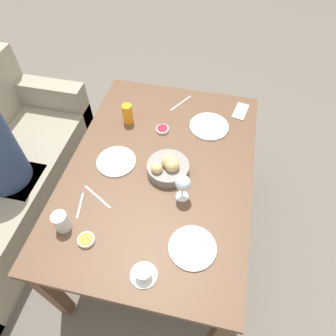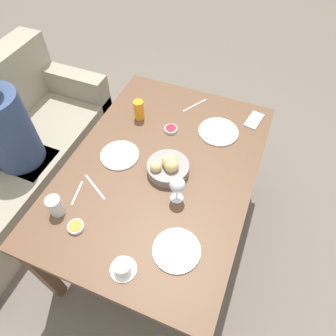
% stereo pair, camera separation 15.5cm
% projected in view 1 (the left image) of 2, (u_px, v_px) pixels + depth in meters
% --- Properties ---
extents(ground_plane, '(10.00, 10.00, 0.00)m').
position_uv_depth(ground_plane, '(162.00, 229.00, 2.16)').
color(ground_plane, '#6B6056').
extents(dining_table, '(1.38, 0.97, 0.72)m').
position_uv_depth(dining_table, '(160.00, 178.00, 1.66)').
color(dining_table, brown).
rests_on(dining_table, ground_plane).
extents(seated_person, '(0.31, 0.40, 1.13)m').
position_uv_depth(seated_person, '(3.00, 170.00, 1.88)').
color(seated_person, '#23232D').
rests_on(seated_person, ground_plane).
extents(bread_basket, '(0.22, 0.22, 0.12)m').
position_uv_depth(bread_basket, '(168.00, 167.00, 1.54)').
color(bread_basket, gray).
rests_on(bread_basket, dining_table).
extents(plate_near_left, '(0.21, 0.21, 0.01)m').
position_uv_depth(plate_near_left, '(192.00, 248.00, 1.31)').
color(plate_near_left, white).
rests_on(plate_near_left, dining_table).
extents(plate_near_right, '(0.23, 0.23, 0.01)m').
position_uv_depth(plate_near_right, '(209.00, 126.00, 1.77)').
color(plate_near_right, white).
rests_on(plate_near_right, dining_table).
extents(plate_far_center, '(0.21, 0.21, 0.01)m').
position_uv_depth(plate_far_center, '(116.00, 161.00, 1.61)').
color(plate_far_center, white).
rests_on(plate_far_center, dining_table).
extents(juice_glass, '(0.06, 0.06, 0.12)m').
position_uv_depth(juice_glass, '(128.00, 114.00, 1.76)').
color(juice_glass, orange).
rests_on(juice_glass, dining_table).
extents(water_tumbler, '(0.07, 0.07, 0.10)m').
position_uv_depth(water_tumbler, '(61.00, 222.00, 1.34)').
color(water_tumbler, silver).
rests_on(water_tumbler, dining_table).
extents(wine_glass, '(0.08, 0.08, 0.16)m').
position_uv_depth(wine_glass, '(183.00, 184.00, 1.39)').
color(wine_glass, silver).
rests_on(wine_glass, dining_table).
extents(coffee_cup, '(0.11, 0.11, 0.06)m').
position_uv_depth(coffee_cup, '(143.00, 273.00, 1.22)').
color(coffee_cup, white).
rests_on(coffee_cup, dining_table).
extents(jam_bowl_berry, '(0.08, 0.08, 0.02)m').
position_uv_depth(jam_bowl_berry, '(162.00, 129.00, 1.75)').
color(jam_bowl_berry, white).
rests_on(jam_bowl_berry, dining_table).
extents(jam_bowl_honey, '(0.08, 0.08, 0.02)m').
position_uv_depth(jam_bowl_honey, '(86.00, 240.00, 1.33)').
color(jam_bowl_honey, white).
rests_on(jam_bowl_honey, dining_table).
extents(fork_silver, '(0.17, 0.11, 0.00)m').
position_uv_depth(fork_silver, '(181.00, 103.00, 1.91)').
color(fork_silver, '#B7B7BC').
rests_on(fork_silver, dining_table).
extents(knife_silver, '(0.10, 0.17, 0.00)m').
position_uv_depth(knife_silver, '(97.00, 197.00, 1.48)').
color(knife_silver, '#B7B7BC').
rests_on(knife_silver, dining_table).
extents(spoon_coffee, '(0.14, 0.04, 0.00)m').
position_uv_depth(spoon_coffee, '(80.00, 205.00, 1.45)').
color(spoon_coffee, '#B7B7BC').
rests_on(spoon_coffee, dining_table).
extents(cell_phone, '(0.16, 0.10, 0.01)m').
position_uv_depth(cell_phone, '(241.00, 111.00, 1.86)').
color(cell_phone, silver).
rests_on(cell_phone, dining_table).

